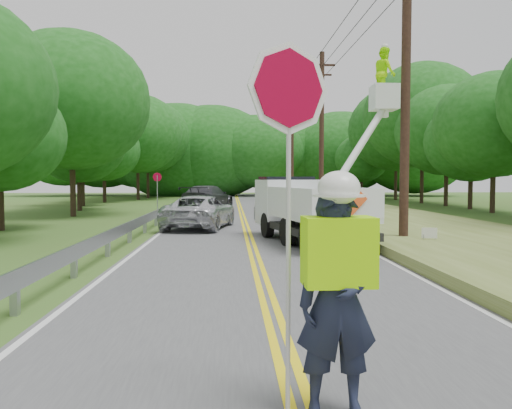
{
  "coord_description": "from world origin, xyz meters",
  "views": [
    {
      "loc": [
        -0.66,
        -7.04,
        2.18
      ],
      "look_at": [
        0.0,
        6.0,
        1.5
      ],
      "focal_mm": 35.04,
      "sensor_mm": 36.0,
      "label": 1
    }
  ],
  "objects": [
    {
      "name": "ground",
      "position": [
        0.0,
        0.0,
        0.0
      ],
      "size": [
        140.0,
        140.0,
        0.0
      ],
      "primitive_type": "plane",
      "color": "#475A24",
      "rests_on": "ground"
    },
    {
      "name": "road",
      "position": [
        0.0,
        14.0,
        0.01
      ],
      "size": [
        7.2,
        96.0,
        0.03
      ],
      "color": "#4C4C4E",
      "rests_on": "ground"
    },
    {
      "name": "guardrail",
      "position": [
        -4.02,
        14.91,
        0.55
      ],
      "size": [
        0.18,
        48.0,
        0.77
      ],
      "color": "#979B9F",
      "rests_on": "ground"
    },
    {
      "name": "utility_poles",
      "position": [
        5.0,
        17.02,
        5.27
      ],
      "size": [
        1.6,
        43.3,
        10.0
      ],
      "color": "black",
      "rests_on": "ground"
    },
    {
      "name": "tall_grass_verge",
      "position": [
        7.1,
        14.0,
        0.15
      ],
      "size": [
        7.0,
        96.0,
        0.3
      ],
      "primitive_type": "cube",
      "color": "#526323",
      "rests_on": "ground"
    },
    {
      "name": "treeline_left",
      "position": [
        -10.33,
        31.43,
        5.91
      ],
      "size": [
        10.23,
        55.76,
        10.91
      ],
      "color": "#332319",
      "rests_on": "ground"
    },
    {
      "name": "treeline_right",
      "position": [
        15.89,
        25.37,
        6.47
      ],
      "size": [
        11.24,
        54.33,
        12.23
      ],
      "color": "#332319",
      "rests_on": "ground"
    },
    {
      "name": "treeline_horizon",
      "position": [
        0.42,
        56.21,
        5.5
      ],
      "size": [
        55.75,
        13.65,
        12.19
      ],
      "color": "#154E11",
      "rests_on": "ground"
    },
    {
      "name": "flagger",
      "position": [
        0.3,
        -2.6,
        1.22
      ],
      "size": [
        1.22,
        0.52,
        3.38
      ],
      "color": "#191E33",
      "rests_on": "road"
    },
    {
      "name": "bucket_truck",
      "position": [
        2.0,
        10.32,
        1.47
      ],
      "size": [
        4.42,
        6.72,
        6.37
      ],
      "color": "black",
      "rests_on": "road"
    },
    {
      "name": "suv_silver",
      "position": [
        -2.0,
        14.71,
        0.73
      ],
      "size": [
        3.29,
        5.49,
        1.43
      ],
      "primitive_type": "imported",
      "rotation": [
        0.0,
        0.0,
        2.95
      ],
      "color": "silver",
      "rests_on": "road"
    },
    {
      "name": "suv_darkgrey",
      "position": [
        -2.27,
        27.62,
        0.86
      ],
      "size": [
        3.87,
        6.21,
        1.68
      ],
      "primitive_type": "imported",
      "rotation": [
        0.0,
        0.0,
        2.86
      ],
      "color": "#38393F",
      "rests_on": "road"
    },
    {
      "name": "stop_sign_permanent",
      "position": [
        -4.99,
        22.56,
        1.68
      ],
      "size": [
        0.51,
        0.21,
        2.53
      ],
      "color": "#979B9F",
      "rests_on": "ground"
    },
    {
      "name": "yard_sign",
      "position": [
        5.45,
        7.97,
        0.47
      ],
      "size": [
        0.45,
        0.16,
        0.66
      ],
      "color": "white",
      "rests_on": "ground"
    }
  ]
}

